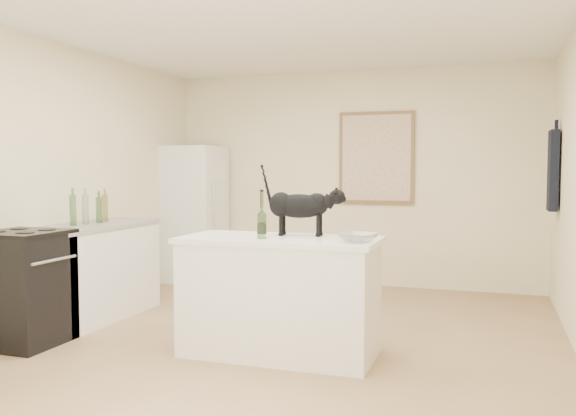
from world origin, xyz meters
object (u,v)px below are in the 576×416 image
at_px(glass_bowl, 358,238).
at_px(stove, 24,289).
at_px(wine_bottle, 262,217).
at_px(fridge, 194,214).
at_px(black_cat, 299,209).

bearing_deg(glass_bowl, stove, -174.15).
bearing_deg(wine_bottle, fridge, 126.22).
bearing_deg(black_cat, wine_bottle, -132.59).
distance_m(stove, black_cat, 2.32).
distance_m(black_cat, wine_bottle, 0.35).
distance_m(fridge, glass_bowl, 3.79).
height_order(wine_bottle, glass_bowl, wine_bottle).
bearing_deg(fridge, glass_bowl, -44.95).
height_order(stove, wine_bottle, wine_bottle).
xyz_separation_m(fridge, wine_bottle, (1.95, -2.66, 0.21)).
height_order(black_cat, glass_bowl, black_cat).
relative_size(stove, wine_bottle, 2.84).
bearing_deg(wine_bottle, stove, -171.50).
distance_m(wine_bottle, glass_bowl, 0.74).
height_order(stove, black_cat, black_cat).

